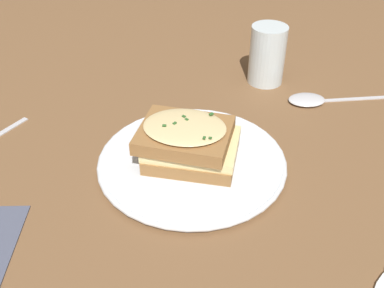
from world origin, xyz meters
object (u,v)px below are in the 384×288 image
(sandwich, at_px, (190,142))
(water_glass, at_px, (267,55))
(dinner_plate, at_px, (192,162))
(spoon, at_px, (312,100))

(sandwich, height_order, water_glass, water_glass)
(dinner_plate, xyz_separation_m, sandwich, (0.00, -0.00, 0.03))
(dinner_plate, bearing_deg, spoon, 144.05)
(dinner_plate, relative_size, spoon, 1.47)
(sandwich, bearing_deg, water_glass, 165.26)
(dinner_plate, distance_m, water_glass, 0.29)
(water_glass, height_order, spoon, water_glass)
(sandwich, relative_size, spoon, 0.72)
(dinner_plate, distance_m, spoon, 0.27)
(sandwich, distance_m, water_glass, 0.28)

